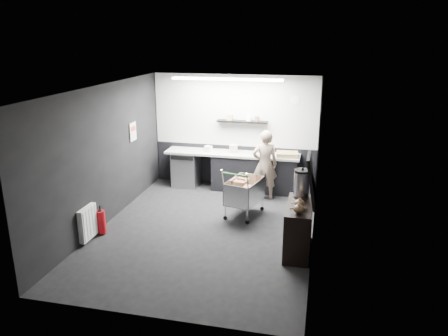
# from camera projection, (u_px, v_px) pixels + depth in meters

# --- Properties ---
(floor) EXTENTS (5.50, 5.50, 0.00)m
(floor) POSITION_uv_depth(u_px,v_px,m) (206.00, 230.00, 8.34)
(floor) COLOR black
(floor) RESTS_ON ground
(ceiling) EXTENTS (5.50, 5.50, 0.00)m
(ceiling) POSITION_uv_depth(u_px,v_px,m) (204.00, 88.00, 7.55)
(ceiling) COLOR silver
(ceiling) RESTS_ON wall_back
(wall_back) EXTENTS (5.50, 0.00, 5.50)m
(wall_back) POSITION_uv_depth(u_px,v_px,m) (235.00, 131.00, 10.51)
(wall_back) COLOR black
(wall_back) RESTS_ON floor
(wall_front) EXTENTS (5.50, 0.00, 5.50)m
(wall_front) POSITION_uv_depth(u_px,v_px,m) (146.00, 224.00, 5.38)
(wall_front) COLOR black
(wall_front) RESTS_ON floor
(wall_left) EXTENTS (0.00, 5.50, 5.50)m
(wall_left) POSITION_uv_depth(u_px,v_px,m) (104.00, 156.00, 8.37)
(wall_left) COLOR black
(wall_left) RESTS_ON floor
(wall_right) EXTENTS (0.00, 5.50, 5.50)m
(wall_right) POSITION_uv_depth(u_px,v_px,m) (317.00, 170.00, 7.52)
(wall_right) COLOR black
(wall_right) RESTS_ON floor
(kitchen_wall_panel) EXTENTS (3.95, 0.02, 1.70)m
(kitchen_wall_panel) POSITION_uv_depth(u_px,v_px,m) (235.00, 111.00, 10.34)
(kitchen_wall_panel) COLOR silver
(kitchen_wall_panel) RESTS_ON wall_back
(dado_panel) EXTENTS (3.95, 0.02, 1.00)m
(dado_panel) POSITION_uv_depth(u_px,v_px,m) (234.00, 165.00, 10.74)
(dado_panel) COLOR black
(dado_panel) RESTS_ON wall_back
(floating_shelf) EXTENTS (1.20, 0.22, 0.04)m
(floating_shelf) POSITION_uv_depth(u_px,v_px,m) (242.00, 121.00, 10.26)
(floating_shelf) COLOR black
(floating_shelf) RESTS_ON wall_back
(wall_clock) EXTENTS (0.20, 0.03, 0.20)m
(wall_clock) POSITION_uv_depth(u_px,v_px,m) (295.00, 100.00, 9.95)
(wall_clock) COLOR white
(wall_clock) RESTS_ON wall_back
(poster) EXTENTS (0.02, 0.30, 0.40)m
(poster) POSITION_uv_depth(u_px,v_px,m) (133.00, 132.00, 9.52)
(poster) COLOR silver
(poster) RESTS_ON wall_left
(poster_red_band) EXTENTS (0.02, 0.22, 0.10)m
(poster_red_band) POSITION_uv_depth(u_px,v_px,m) (133.00, 129.00, 9.50)
(poster_red_band) COLOR #B53116
(poster_red_band) RESTS_ON poster
(radiator) EXTENTS (0.10, 0.50, 0.60)m
(radiator) POSITION_uv_depth(u_px,v_px,m) (88.00, 223.00, 7.81)
(radiator) COLOR white
(radiator) RESTS_ON wall_left
(ceiling_strip) EXTENTS (2.40, 0.20, 0.04)m
(ceiling_strip) POSITION_uv_depth(u_px,v_px,m) (227.00, 79.00, 9.28)
(ceiling_strip) COLOR white
(ceiling_strip) RESTS_ON ceiling
(prep_counter) EXTENTS (3.20, 0.61, 0.90)m
(prep_counter) POSITION_uv_depth(u_px,v_px,m) (237.00, 171.00, 10.43)
(prep_counter) COLOR black
(prep_counter) RESTS_ON floor
(person) EXTENTS (0.65, 0.51, 1.58)m
(person) POSITION_uv_depth(u_px,v_px,m) (265.00, 165.00, 9.76)
(person) COLOR beige
(person) RESTS_ON floor
(shopping_cart) EXTENTS (0.77, 1.07, 1.04)m
(shopping_cart) POSITION_uv_depth(u_px,v_px,m) (244.00, 192.00, 8.90)
(shopping_cart) COLOR silver
(shopping_cart) RESTS_ON floor
(sideboard) EXTENTS (0.49, 1.14, 1.71)m
(sideboard) POSITION_uv_depth(u_px,v_px,m) (300.00, 221.00, 7.42)
(sideboard) COLOR black
(sideboard) RESTS_ON floor
(fire_extinguisher) EXTENTS (0.17, 0.17, 0.55)m
(fire_extinguisher) POSITION_uv_depth(u_px,v_px,m) (101.00, 221.00, 8.11)
(fire_extinguisher) COLOR #B50C14
(fire_extinguisher) RESTS_ON floor
(cardboard_box) EXTENTS (0.52, 0.41, 0.10)m
(cardboard_box) POSITION_uv_depth(u_px,v_px,m) (287.00, 154.00, 9.99)
(cardboard_box) COLOR #A18A56
(cardboard_box) RESTS_ON prep_counter
(pink_tub) EXTENTS (0.19, 0.19, 0.19)m
(pink_tub) POSITION_uv_depth(u_px,v_px,m) (233.00, 149.00, 10.30)
(pink_tub) COLOR beige
(pink_tub) RESTS_ON prep_counter
(white_container) EXTENTS (0.19, 0.17, 0.14)m
(white_container) POSITION_uv_depth(u_px,v_px,m) (208.00, 149.00, 10.39)
(white_container) COLOR white
(white_container) RESTS_ON prep_counter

